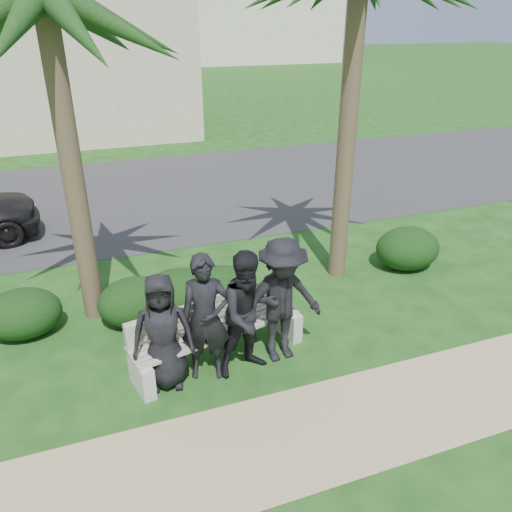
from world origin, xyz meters
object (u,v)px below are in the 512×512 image
object	(u,v)px
park_bench	(219,335)
man_a	(163,332)
man_b	(206,318)
man_d	(282,301)
man_c	(249,314)
palm_left	(44,3)

from	to	relation	value
park_bench	man_a	bearing A→B (deg)	-173.96
man_b	man_d	world-z (taller)	man_d
man_c	man_b	bearing A→B (deg)	163.05
man_b	man_d	distance (m)	1.12
man_a	palm_left	xyz separation A→B (m)	(-0.82, 2.17, 3.90)
palm_left	man_c	bearing A→B (deg)	-48.65
park_bench	palm_left	world-z (taller)	palm_left
man_b	man_c	xyz separation A→B (m)	(0.59, -0.09, -0.00)
man_d	palm_left	world-z (taller)	palm_left
park_bench	man_a	xyz separation A→B (m)	(-0.84, -0.28, 0.43)
park_bench	man_b	size ratio (longest dim) A/B	1.46
man_a	man_b	xyz separation A→B (m)	(0.58, -0.01, 0.09)
park_bench	man_c	size ratio (longest dim) A/B	1.46
man_a	man_b	distance (m)	0.59
man_b	man_c	bearing A→B (deg)	7.05
man_b	palm_left	distance (m)	4.61
park_bench	man_b	bearing A→B (deg)	-143.27
park_bench	man_b	world-z (taller)	man_b
man_c	man_d	world-z (taller)	man_d
man_a	man_d	bearing A→B (deg)	11.00
palm_left	man_a	bearing A→B (deg)	-69.36
park_bench	man_d	bearing A→B (deg)	-29.59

